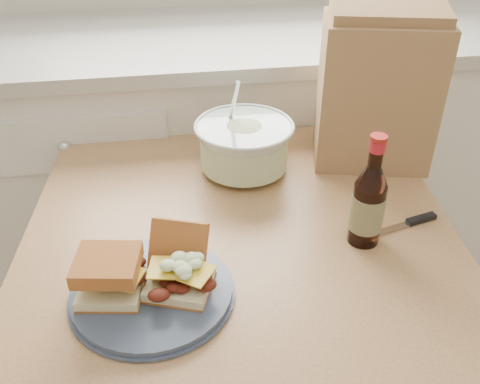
{
  "coord_description": "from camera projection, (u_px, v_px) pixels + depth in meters",
  "views": [
    {
      "loc": [
        -0.23,
        0.08,
        1.45
      ],
      "look_at": [
        -0.09,
        0.98,
        0.83
      ],
      "focal_mm": 40.0,
      "sensor_mm": 36.0,
      "label": 1
    }
  ],
  "objects": [
    {
      "name": "cabinet_run",
      "position": [
        233.0,
        162.0,
        1.9
      ],
      "size": [
        2.5,
        0.64,
        0.94
      ],
      "color": "white",
      "rests_on": "ground"
    },
    {
      "name": "sandwich_left",
      "position": [
        109.0,
        276.0,
        0.92
      ],
      "size": [
        0.12,
        0.12,
        0.08
      ],
      "rotation": [
        0.0,
        0.0,
        -0.17
      ],
      "color": "#F4E6AC",
      "rests_on": "plate"
    },
    {
      "name": "plate",
      "position": [
        152.0,
        292.0,
        0.96
      ],
      "size": [
        0.29,
        0.29,
        0.02
      ],
      "primitive_type": "cylinder",
      "color": "#3B4760",
      "rests_on": "dining_table"
    },
    {
      "name": "beer_bottle",
      "position": [
        368.0,
        204.0,
        1.05
      ],
      "size": [
        0.07,
        0.07,
        0.24
      ],
      "rotation": [
        0.0,
        0.0,
        0.03
      ],
      "color": "black",
      "rests_on": "dining_table"
    },
    {
      "name": "knife",
      "position": [
        413.0,
        222.0,
        1.14
      ],
      "size": [
        0.17,
        0.06,
        0.01
      ],
      "rotation": [
        0.0,
        0.0,
        0.24
      ],
      "color": "silver",
      "rests_on": "dining_table"
    },
    {
      "name": "paper_bag",
      "position": [
        377.0,
        93.0,
        1.27
      ],
      "size": [
        0.31,
        0.24,
        0.36
      ],
      "primitive_type": "cube",
      "rotation": [
        0.0,
        0.0,
        -0.24
      ],
      "color": "#A98152",
      "rests_on": "dining_table"
    },
    {
      "name": "sandwich_right",
      "position": [
        179.0,
        266.0,
        0.96
      ],
      "size": [
        0.14,
        0.18,
        0.09
      ],
      "rotation": [
        0.0,
        0.0,
        -0.35
      ],
      "color": "#F4E6AC",
      "rests_on": "plate"
    },
    {
      "name": "coleslaw_bowl",
      "position": [
        244.0,
        148.0,
        1.29
      ],
      "size": [
        0.24,
        0.24,
        0.24
      ],
      "color": "silver",
      "rests_on": "dining_table"
    },
    {
      "name": "dining_table",
      "position": [
        240.0,
        267.0,
        1.19
      ],
      "size": [
        0.98,
        0.98,
        0.75
      ],
      "rotation": [
        0.0,
        0.0,
        -0.09
      ],
      "color": "tan",
      "rests_on": "ground"
    }
  ]
}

